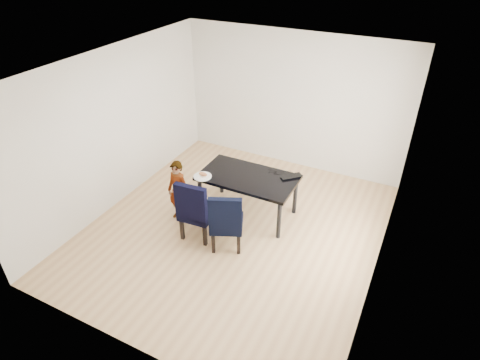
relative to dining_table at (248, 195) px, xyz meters
The scene contains 14 objects.
floor 0.63m from the dining_table, 90.00° to the right, with size 4.50×5.00×0.01m, color tan.
ceiling 2.38m from the dining_table, 90.00° to the right, with size 4.50×5.00×0.01m, color white.
wall_back 2.23m from the dining_table, 90.00° to the left, with size 4.50×0.01×2.70m, color silver.
wall_front 3.16m from the dining_table, 90.00° to the right, with size 4.50×0.01×2.70m, color silver.
wall_left 2.51m from the dining_table, 167.50° to the right, with size 0.01×5.00×2.70m, color silver.
wall_right 2.51m from the dining_table, 12.50° to the right, with size 0.01×5.00×2.70m, color white.
dining_table is the anchor object (origin of this frame).
chair_left 0.98m from the dining_table, 117.84° to the right, with size 0.51×0.53×1.06m, color black.
chair_right 0.89m from the dining_table, 85.94° to the right, with size 0.49×0.51×1.01m, color black.
child 1.18m from the dining_table, 146.06° to the right, with size 0.40×0.26×1.10m, color orange.
plate 0.85m from the dining_table, 152.31° to the right, with size 0.30×0.30×0.02m, color white.
sandwich 0.86m from the dining_table, 153.12° to the right, with size 0.16×0.07×0.06m, color #AE673E.
laptop 0.80m from the dining_table, 28.77° to the left, with size 0.36×0.23×0.03m, color black.
cable_tangle 0.57m from the dining_table, 40.65° to the left, with size 0.13×0.13×0.01m, color black.
Camera 1 is at (2.39, -4.58, 4.26)m, focal length 30.00 mm.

